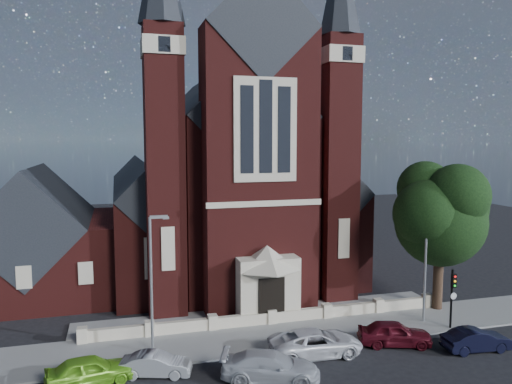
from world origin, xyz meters
The scene contains 16 objects.
ground centered at (0.00, 15.00, 0.00)m, with size 120.00×120.00×0.00m, color black.
pavement_strip centered at (0.00, 4.50, 0.00)m, with size 60.00×5.00×0.12m, color gray.
forecourt_paving centered at (0.00, 8.50, 0.00)m, with size 26.00×3.00×0.14m, color gray.
forecourt_wall centered at (0.00, 6.50, 0.00)m, with size 24.00×0.40×0.90m, color #C0B498.
church centered at (0.00, 22.94, 8.19)m, with size 20.01×34.90×29.20m.
parish_hall centered at (-16.00, 18.00, 4.01)m, with size 12.00×12.20×10.24m.
street_tree centered at (12.60, 5.71, 6.96)m, with size 6.40×6.60×10.70m.
street_lamp_left centered at (-7.91, 4.00, 4.60)m, with size 1.16×0.22×8.09m.
street_lamp_right centered at (10.09, 4.00, 4.60)m, with size 1.16×0.22×8.09m.
traffic_signal centered at (11.00, 2.43, 2.58)m, with size 0.28×0.42×4.00m.
car_lime_van centered at (-11.32, 1.19, 0.73)m, with size 1.73×4.31×1.47m, color #6FBA25.
car_silver_a centered at (-8.02, 1.21, 0.61)m, with size 1.29×3.70×1.22m, color gray.
car_silver_b centered at (-2.39, -0.92, 0.74)m, with size 2.07×5.10×1.48m, color silver.
car_white_suv centered at (1.02, 1.24, 0.75)m, with size 2.50×5.42×1.51m, color silver.
car_dark_red centered at (6.12, 1.26, 0.74)m, with size 1.76×4.36×1.49m, color #4E0D17.
car_navy centered at (10.31, -0.75, 0.66)m, with size 1.40×4.01×1.32m, color black.
Camera 1 is at (-9.78, -24.31, 12.36)m, focal length 35.00 mm.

